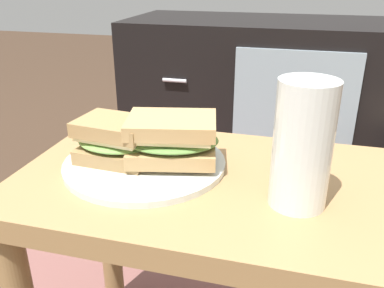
# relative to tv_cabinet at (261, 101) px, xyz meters

# --- Properties ---
(side_table) EXTENTS (0.56, 0.36, 0.46)m
(side_table) POSITION_rel_tv_cabinet_xyz_m (0.01, -0.95, 0.08)
(side_table) COLOR #A37A4C
(side_table) RESTS_ON ground
(tv_cabinet) EXTENTS (0.96, 0.46, 0.58)m
(tv_cabinet) POSITION_rel_tv_cabinet_xyz_m (0.00, 0.00, 0.00)
(tv_cabinet) COLOR black
(tv_cabinet) RESTS_ON ground
(area_rug) EXTENTS (1.17, 0.82, 0.01)m
(area_rug) POSITION_rel_tv_cabinet_xyz_m (-0.24, -0.49, -0.29)
(area_rug) COLOR #4C1E19
(area_rug) RESTS_ON ground
(plate) EXTENTS (0.25, 0.25, 0.01)m
(plate) POSITION_rel_tv_cabinet_xyz_m (-0.09, -0.94, 0.17)
(plate) COLOR silver
(plate) RESTS_ON side_table
(sandwich_front) EXTENTS (0.12, 0.09, 0.07)m
(sandwich_front) POSITION_rel_tv_cabinet_xyz_m (-0.14, -0.94, 0.21)
(sandwich_front) COLOR #9E7A4C
(sandwich_front) RESTS_ON plate
(sandwich_back) EXTENTS (0.16, 0.13, 0.07)m
(sandwich_back) POSITION_rel_tv_cabinet_xyz_m (-0.05, -0.94, 0.22)
(sandwich_back) COLOR tan
(sandwich_back) RESTS_ON plate
(beer_glass) EXTENTS (0.07, 0.07, 0.17)m
(beer_glass) POSITION_rel_tv_cabinet_xyz_m (0.14, -0.99, 0.25)
(beer_glass) COLOR silver
(beer_glass) RESTS_ON side_table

